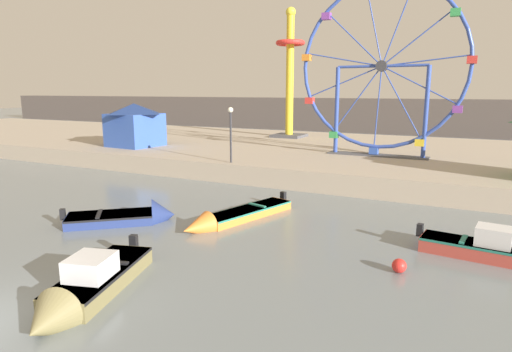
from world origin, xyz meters
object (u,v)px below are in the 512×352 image
Objects in this scene: motorboat_faded_red at (500,251)px; mooring_buoy_orange at (399,266)px; ferris_wheel_blue_frame at (382,69)px; motorboat_olive_wood at (85,288)px; motorboat_orange_hull at (231,217)px; drop_tower_yellow_tower at (290,74)px; promenade_lamp_near at (231,126)px; carnival_booth_blue_tent at (135,124)px; motorboat_navy_blue at (134,217)px.

motorboat_faded_red is 3.68m from mooring_buoy_orange.
ferris_wheel_blue_frame reaches higher than motorboat_faded_red.
motorboat_olive_wood is 9.06m from mooring_buoy_orange.
drop_tower_yellow_tower is (-6.79, 22.55, 6.69)m from motorboat_orange_hull.
promenade_lamp_near is (-7.31, -6.82, -3.39)m from ferris_wheel_blue_frame.
carnival_booth_blue_tent is at bearing -169.52° from ferris_wheel_blue_frame.
motorboat_olive_wood is at bearing -77.21° from drop_tower_yellow_tower.
motorboat_faded_red is at bearing -53.05° from drop_tower_yellow_tower.
motorboat_faded_red reaches higher than motorboat_navy_blue.
motorboat_orange_hull is at bearing 163.30° from mooring_buoy_orange.
drop_tower_yellow_tower is at bearing 56.54° from motorboat_navy_blue.
mooring_buoy_orange is at bearing -60.48° from drop_tower_yellow_tower.
carnival_booth_blue_tent is at bearing 149.58° from mooring_buoy_orange.
motorboat_faded_red is at bearing -32.07° from motorboat_navy_blue.
motorboat_orange_hull is at bearing -14.59° from motorboat_navy_blue.
ferris_wheel_blue_frame is at bearing 155.57° from motorboat_olive_wood.
motorboat_olive_wood is 15.97m from promenade_lamp_near.
motorboat_navy_blue reaches higher than motorboat_orange_hull.
mooring_buoy_orange is at bearing 111.72° from motorboat_olive_wood.
drop_tower_yellow_tower reaches higher than ferris_wheel_blue_frame.
motorboat_orange_hull is 1.17× the size of motorboat_olive_wood.
carnival_booth_blue_tent reaches higher than motorboat_orange_hull.
ferris_wheel_blue_frame reaches higher than promenade_lamp_near.
motorboat_olive_wood reaches higher than motorboat_orange_hull.
motorboat_faded_red is at bearing -26.39° from promenade_lamp_near.
motorboat_faded_red is 10.70× the size of mooring_buoy_orange.
ferris_wheel_blue_frame is at bearing 26.18° from motorboat_navy_blue.
ferris_wheel_blue_frame reaches higher than mooring_buoy_orange.
ferris_wheel_blue_frame is (6.80, 15.93, 6.56)m from motorboat_navy_blue.
drop_tower_yellow_tower is 3.48× the size of promenade_lamp_near.
mooring_buoy_orange is (13.99, -24.71, -6.68)m from drop_tower_yellow_tower.
promenade_lamp_near is at bearing -13.85° from carnival_booth_blue_tent.
motorboat_olive_wood is 0.45× the size of drop_tower_yellow_tower.
motorboat_faded_red is 28.64m from drop_tower_yellow_tower.
motorboat_navy_blue is 25.45m from drop_tower_yellow_tower.
motorboat_orange_hull is 15.88m from ferris_wheel_blue_frame.
carnival_booth_blue_tent is at bearing 90.85° from motorboat_navy_blue.
motorboat_orange_hull is at bearing -60.07° from promenade_lamp_near.
promenade_lamp_near is (-4.20, 7.30, 3.17)m from motorboat_orange_hull.
motorboat_faded_red reaches higher than motorboat_olive_wood.
drop_tower_yellow_tower reaches higher than motorboat_faded_red.
promenade_lamp_near is (-0.52, 9.11, 3.16)m from motorboat_navy_blue.
carnival_booth_blue_tent is (-14.96, 18.57, 2.53)m from motorboat_olive_wood.
carnival_booth_blue_tent is (-14.86, 10.79, 2.67)m from motorboat_orange_hull.
carnival_booth_blue_tent is at bearing -110.06° from motorboat_orange_hull.
motorboat_faded_red is 0.41× the size of drop_tower_yellow_tower.
ferris_wheel_blue_frame is at bearing -40.42° from drop_tower_yellow_tower.
ferris_wheel_blue_frame is 25.40× the size of mooring_buoy_orange.
motorboat_navy_blue is at bearing -44.14° from carnival_booth_blue_tent.
motorboat_faded_red reaches higher than mooring_buoy_orange.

